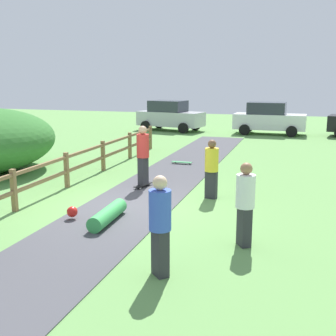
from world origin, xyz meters
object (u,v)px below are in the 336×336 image
at_px(skateboard_loose, 182,162).
at_px(parked_car_silver, 170,116).
at_px(bystander_blue, 160,221).
at_px(bystander_white, 245,201).
at_px(parked_car_white, 269,118).
at_px(skater_riding, 143,153).
at_px(bystander_yellow, 212,167).
at_px(skater_fallen, 105,215).

height_order(skateboard_loose, parked_car_silver, parked_car_silver).
distance_m(bystander_blue, bystander_white, 2.14).
relative_size(skateboard_loose, parked_car_white, 0.19).
bearing_deg(skater_riding, parked_car_white, 79.42).
height_order(bystander_yellow, parked_car_silver, parked_car_silver).
bearing_deg(parked_car_silver, skater_riding, -76.16).
xyz_separation_m(skater_riding, bystander_white, (3.60, -3.79, -0.14)).
bearing_deg(skater_fallen, bystander_blue, -46.52).
bearing_deg(bystander_white, bystander_blue, -123.89).
distance_m(skater_riding, parked_car_silver, 14.79).
bearing_deg(bystander_yellow, parked_car_silver, 111.22).
bearing_deg(skater_riding, skater_fallen, -84.88).
bearing_deg(skateboard_loose, parked_car_silver, 109.45).
xyz_separation_m(skater_riding, skater_fallen, (0.30, -3.36, -0.89)).
height_order(skater_riding, parked_car_white, skater_riding).
bearing_deg(parked_car_silver, skater_fallen, -77.77).
relative_size(skater_fallen, bystander_white, 0.93).
bearing_deg(skater_fallen, parked_car_silver, 102.23).
bearing_deg(bystander_yellow, skateboard_loose, 115.24).
distance_m(skater_riding, bystander_white, 5.23).
height_order(skateboard_loose, parked_car_white, parked_car_white).
bearing_deg(parked_car_white, skater_riding, -100.58).
bearing_deg(bystander_blue, bystander_white, 56.11).
xyz_separation_m(skateboard_loose, bystander_blue, (2.24, -9.44, 0.89)).
bearing_deg(bystander_white, parked_car_white, 92.89).
relative_size(skateboard_loose, bystander_white, 0.47).
height_order(bystander_yellow, bystander_white, bystander_white).
bearing_deg(parked_car_white, parked_car_silver, 179.92).
height_order(skater_riding, bystander_yellow, skater_riding).
height_order(bystander_white, parked_car_white, parked_car_white).
bearing_deg(parked_car_white, skateboard_loose, -103.49).
relative_size(skateboard_loose, parked_car_silver, 0.18).
distance_m(bystander_yellow, parked_car_white, 14.90).
xyz_separation_m(skater_riding, parked_car_white, (2.68, 14.35, -0.13)).
distance_m(skater_fallen, parked_car_white, 17.88).
xyz_separation_m(skater_fallen, bystander_blue, (2.10, -2.21, 0.78)).
xyz_separation_m(skater_riding, parked_car_silver, (-3.54, 14.36, -0.13)).
bearing_deg(skateboard_loose, bystander_white, -65.89).
xyz_separation_m(skater_fallen, skateboard_loose, (-0.13, 7.23, -0.11)).
distance_m(bystander_blue, bystander_yellow, 5.03).
height_order(skater_fallen, skateboard_loose, skater_fallen).
distance_m(bystander_white, parked_car_white, 18.17).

